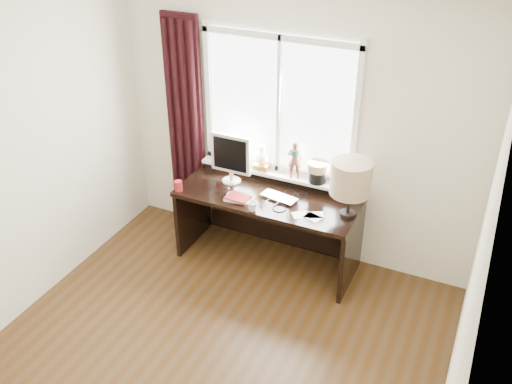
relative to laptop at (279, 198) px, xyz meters
The scene contains 17 objects.
floor 1.79m from the laptop, 90.66° to the right, with size 3.50×4.00×0.00m, color #432E19.
ceiling 2.44m from the laptop, 90.66° to the right, with size 3.50×4.00×0.00m, color white.
wall_back 0.66m from the laptop, 92.74° to the left, with size 3.50×2.60×0.00m, color beige.
wall_right 2.43m from the laptop, 42.98° to the right, with size 4.00×2.60×0.00m, color beige.
laptop is the anchor object (origin of this frame).
mug 0.32m from the laptop, 116.53° to the right, with size 0.09×0.09×0.09m, color white.
red_cup 0.95m from the laptop, 164.41° to the right, with size 0.07×0.07×0.10m, color maroon.
window 0.66m from the laptop, 115.43° to the left, with size 1.52×0.21×1.40m.
curtain 1.24m from the laptop, 165.73° to the left, with size 0.38×0.09×2.25m.
desk 0.30m from the laptop, 136.34° to the left, with size 1.70×0.70×0.75m.
monitor 0.61m from the laptop, 169.31° to the left, with size 0.40×0.18×0.49m.
notebook_stack 0.38m from the laptop, 154.21° to the right, with size 0.24×0.19×0.03m.
brush_holder 0.53m from the laptop, 31.06° to the left, with size 0.09×0.09×0.25m.
icon_frame 0.62m from the laptop, 26.82° to the left, with size 0.10×0.04×0.13m.
table_lamp 0.73m from the laptop, ahead, with size 0.35×0.35×0.52m.
loose_papers 0.38m from the laptop, 23.60° to the right, with size 0.30×0.22×0.00m.
desk_cables 0.09m from the laptop, ahead, with size 0.24×0.45×0.01m.
Camera 1 is at (1.70, -2.52, 3.45)m, focal length 40.00 mm.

